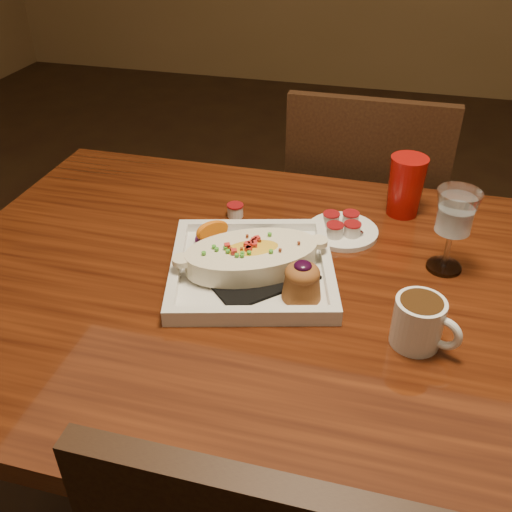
% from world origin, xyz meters
% --- Properties ---
extents(table, '(1.50, 0.90, 0.75)m').
position_xyz_m(table, '(0.00, 0.00, 0.65)').
color(table, '#60260D').
rests_on(table, floor).
extents(chair_far, '(0.42, 0.42, 0.93)m').
position_xyz_m(chair_far, '(-0.00, 0.63, 0.51)').
color(chair_far, black).
rests_on(chair_far, floor).
extents(plate, '(0.36, 0.36, 0.08)m').
position_xyz_m(plate, '(-0.15, 0.02, 0.78)').
color(plate, white).
rests_on(plate, table).
extents(coffee_mug, '(0.11, 0.08, 0.08)m').
position_xyz_m(coffee_mug, '(0.14, -0.09, 0.79)').
color(coffee_mug, white).
rests_on(coffee_mug, table).
extents(goblet, '(0.08, 0.08, 0.16)m').
position_xyz_m(goblet, '(0.18, 0.13, 0.86)').
color(goblet, silver).
rests_on(goblet, table).
extents(saucer, '(0.14, 0.14, 0.10)m').
position_xyz_m(saucer, '(-0.02, 0.20, 0.76)').
color(saucer, white).
rests_on(saucer, table).
extents(creamer_loose, '(0.04, 0.04, 0.03)m').
position_xyz_m(creamer_loose, '(-0.25, 0.21, 0.76)').
color(creamer_loose, silver).
rests_on(creamer_loose, table).
extents(red_tumbler, '(0.08, 0.08, 0.13)m').
position_xyz_m(red_tumbler, '(0.10, 0.32, 0.81)').
color(red_tumbler, '#A80F0C').
rests_on(red_tumbler, table).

